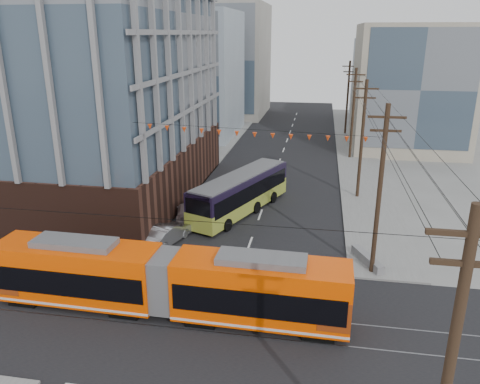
% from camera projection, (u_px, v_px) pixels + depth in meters
% --- Properties ---
extents(ground, '(160.00, 160.00, 0.00)m').
position_uv_depth(ground, '(204.00, 371.00, 21.62)').
color(ground, slate).
extents(office_building, '(30.00, 25.00, 28.60)m').
position_uv_depth(office_building, '(24.00, 39.00, 42.03)').
color(office_building, '#381E16').
rests_on(office_building, ground).
extents(bg_bldg_nw_near, '(18.00, 16.00, 18.00)m').
position_uv_depth(bg_bldg_nw_near, '(176.00, 74.00, 69.98)').
color(bg_bldg_nw_near, '#8C99A5').
rests_on(bg_bldg_nw_near, ground).
extents(bg_bldg_ne_near, '(14.00, 14.00, 16.00)m').
position_uv_depth(bg_bldg_ne_near, '(410.00, 88.00, 61.22)').
color(bg_bldg_ne_near, gray).
rests_on(bg_bldg_ne_near, ground).
extents(bg_bldg_nw_far, '(16.00, 18.00, 20.00)m').
position_uv_depth(bg_bldg_nw_far, '(223.00, 60.00, 87.82)').
color(bg_bldg_nw_far, gray).
rests_on(bg_bldg_nw_far, ground).
extents(bg_bldg_ne_far, '(16.00, 16.00, 14.00)m').
position_uv_depth(bg_bldg_ne_far, '(402.00, 82.00, 79.87)').
color(bg_bldg_ne_far, '#8C99A5').
rests_on(bg_bldg_ne_far, ground).
extents(utility_pole_far, '(0.30, 0.30, 11.00)m').
position_uv_depth(utility_pole_far, '(347.00, 98.00, 70.70)').
color(utility_pole_far, black).
rests_on(utility_pole_far, ground).
extents(streetcar, '(19.88, 3.22, 3.82)m').
position_uv_depth(streetcar, '(166.00, 282.00, 25.63)').
color(streetcar, '#FE4800').
rests_on(streetcar, ground).
extents(city_bus, '(7.07, 12.47, 3.50)m').
position_uv_depth(city_bus, '(240.00, 193.00, 40.39)').
color(city_bus, black).
rests_on(city_bus, ground).
extents(parked_car_silver, '(2.84, 4.70, 1.46)m').
position_uv_depth(parked_car_silver, '(167.00, 234.00, 34.68)').
color(parked_car_silver, gray).
rests_on(parked_car_silver, ground).
extents(parked_car_white, '(2.86, 4.66, 1.26)m').
position_uv_depth(parked_car_white, '(187.00, 211.00, 39.33)').
color(parked_car_white, beige).
rests_on(parked_car_white, ground).
extents(parked_car_grey, '(2.27, 4.45, 1.20)m').
position_uv_depth(parked_car_grey, '(202.00, 198.00, 42.55)').
color(parked_car_grey, '#4E4E4E').
rests_on(parked_car_grey, ground).
extents(jersey_barrier, '(2.20, 3.58, 0.71)m').
position_uv_depth(jersey_barrier, '(367.00, 260.00, 31.47)').
color(jersey_barrier, slate).
rests_on(jersey_barrier, ground).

